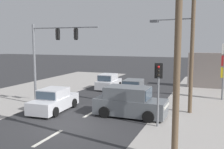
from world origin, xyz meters
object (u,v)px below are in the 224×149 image
object	(u,v)px
suv_kerbside_parked	(130,103)
sedan_receding_far	(54,101)
utility_pole_midground_right	(190,43)
pedestal_signal_right_kerb	(158,84)
traffic_signal_mast	(49,50)
utility_pole_foreground_right	(175,30)
hatchback_crossing_left	(133,90)
hatchback_oncoming_mid	(108,82)

from	to	relation	value
suv_kerbside_parked	sedan_receding_far	size ratio (longest dim) A/B	1.06
utility_pole_midground_right	pedestal_signal_right_kerb	distance (m)	4.47
traffic_signal_mast	sedan_receding_far	distance (m)	3.81
traffic_signal_mast	utility_pole_foreground_right	bearing A→B (deg)	-31.41
hatchback_crossing_left	sedan_receding_far	distance (m)	7.04
suv_kerbside_parked	hatchback_crossing_left	world-z (taller)	suv_kerbside_parked
suv_kerbside_parked	hatchback_crossing_left	distance (m)	5.48
utility_pole_midground_right	hatchback_oncoming_mid	bearing A→B (deg)	142.43
pedestal_signal_right_kerb	sedan_receding_far	bearing A→B (deg)	173.49
utility_pole_foreground_right	pedestal_signal_right_kerb	world-z (taller)	utility_pole_foreground_right
hatchback_crossing_left	utility_pole_foreground_right	bearing A→B (deg)	-65.80
hatchback_oncoming_mid	utility_pole_foreground_right	bearing A→B (deg)	-59.23
traffic_signal_mast	pedestal_signal_right_kerb	distance (m)	8.82
traffic_signal_mast	hatchback_oncoming_mid	bearing A→B (deg)	79.77
utility_pole_midground_right	hatchback_oncoming_mid	xyz separation A→B (m)	(-8.25, 6.35, -3.94)
traffic_signal_mast	hatchback_oncoming_mid	size ratio (longest dim) A/B	1.63
utility_pole_foreground_right	sedan_receding_far	distance (m)	10.79
pedestal_signal_right_kerb	sedan_receding_far	size ratio (longest dim) A/B	0.83
traffic_signal_mast	hatchback_crossing_left	bearing A→B (deg)	43.66
sedan_receding_far	hatchback_crossing_left	bearing A→B (deg)	57.08
pedestal_signal_right_kerb	suv_kerbside_parked	xyz separation A→B (m)	(-2.08, 1.44, -1.53)
utility_pole_midground_right	hatchback_oncoming_mid	distance (m)	11.14
suv_kerbside_parked	hatchback_oncoming_mid	world-z (taller)	suv_kerbside_parked
hatchback_crossing_left	suv_kerbside_parked	bearing A→B (deg)	-75.35
traffic_signal_mast	sedan_receding_far	size ratio (longest dim) A/B	1.39
utility_pole_midground_right	hatchback_crossing_left	distance (m)	6.90
suv_kerbside_parked	pedestal_signal_right_kerb	bearing A→B (deg)	-34.76
pedestal_signal_right_kerb	suv_kerbside_parked	bearing A→B (deg)	145.24
traffic_signal_mast	hatchback_crossing_left	size ratio (longest dim) A/B	1.62
pedestal_signal_right_kerb	sedan_receding_far	distance (m)	7.54
utility_pole_foreground_right	sedan_receding_far	bearing A→B (deg)	151.12
hatchback_oncoming_mid	sedan_receding_far	distance (m)	9.19
utility_pole_midground_right	hatchback_crossing_left	xyz separation A→B (m)	(-4.75, 3.08, -3.94)
utility_pole_foreground_right	hatchback_oncoming_mid	world-z (taller)	utility_pole_foreground_right
traffic_signal_mast	hatchback_oncoming_mid	distance (m)	8.82
utility_pole_foreground_right	sedan_receding_far	world-z (taller)	utility_pole_foreground_right
utility_pole_foreground_right	pedestal_signal_right_kerb	bearing A→B (deg)	108.70
utility_pole_foreground_right	utility_pole_midground_right	world-z (taller)	utility_pole_foreground_right
utility_pole_foreground_right	hatchback_oncoming_mid	distance (m)	16.81
hatchback_oncoming_mid	utility_pole_midground_right	bearing A→B (deg)	-37.57
hatchback_oncoming_mid	hatchback_crossing_left	size ratio (longest dim) A/B	0.99
hatchback_crossing_left	sedan_receding_far	xyz separation A→B (m)	(-3.83, -5.91, 0.00)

